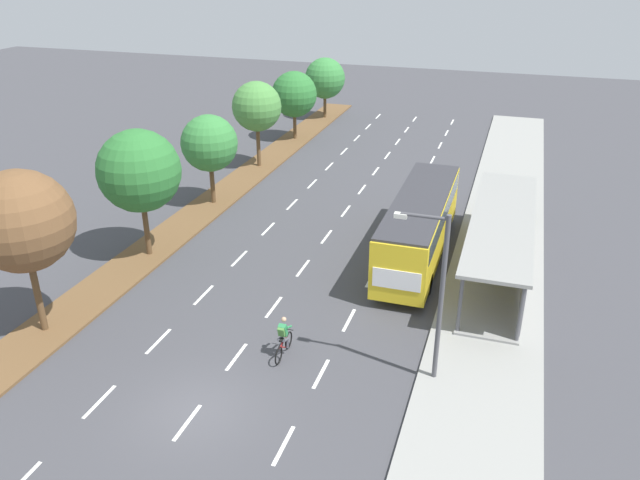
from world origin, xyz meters
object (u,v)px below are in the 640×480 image
cyclist (283,339)px  median_tree_farthest (325,78)px  bus_shelter (506,240)px  median_tree_fifth (294,94)px  streetlight (437,288)px  bus (419,221)px  median_tree_nearest (21,221)px  median_tree_third (209,143)px  median_tree_second (139,171)px  median_tree_fourth (257,107)px

cyclist → median_tree_farthest: 37.90m
bus_shelter → median_tree_farthest: median_tree_farthest is taller
median_tree_fifth → streetlight: 32.61m
cyclist → streetlight: size_ratio=0.28×
bus → median_tree_nearest: median_tree_nearest is taller
median_tree_farthest → cyclist: bearing=-74.9°
bus → median_tree_third: 14.05m
cyclist → median_tree_nearest: size_ratio=0.26×
median_tree_farthest → median_tree_nearest: bearing=-90.5°
median_tree_nearest → median_tree_fifth: median_tree_nearest is taller
median_tree_third → streetlight: bearing=-40.6°
bus → median_tree_third: (-13.46, 3.59, 1.85)m
bus → median_tree_second: size_ratio=1.71×
median_tree_nearest → median_tree_second: bearing=87.7°
bus_shelter → median_tree_fourth: 21.51m
median_tree_nearest → median_tree_second: (0.30, 7.59, -0.39)m
bus_shelter → cyclist: (-7.79, -9.62, -1.08)m
median_tree_third → bus_shelter: bearing=-13.0°
median_tree_nearest → median_tree_third: (0.20, 15.18, -1.11)m
median_tree_third → median_tree_fifth: median_tree_third is taller
streetlight → bus: bearing=102.5°
cyclist → median_tree_fourth: median_tree_fourth is taller
median_tree_farthest → streetlight: streetlight is taller
streetlight → median_tree_nearest: bearing=-173.5°
bus_shelter → median_tree_fourth: median_tree_fourth is taller
median_tree_second → bus: bearing=16.7°
median_tree_nearest → median_tree_third: 15.22m
cyclist → median_tree_second: size_ratio=0.28×
median_tree_fifth → median_tree_farthest: 7.59m
bus_shelter → median_tree_second: median_tree_second is taller
median_tree_nearest → median_tree_farthest: median_tree_nearest is taller
median_tree_nearest → median_tree_fourth: median_tree_nearest is taller
bus_shelter → median_tree_third: 18.32m
median_tree_fifth → median_tree_farthest: bearing=88.3°
bus_shelter → median_tree_second: bearing=-168.8°
bus_shelter → median_tree_nearest: size_ratio=1.87×
median_tree_fourth → streetlight: size_ratio=0.94×
streetlight → cyclist: bearing=-176.7°
bus_shelter → median_tree_third: size_ratio=2.36×
bus → median_tree_nearest: size_ratio=1.63×
median_tree_third → median_tree_farthest: size_ratio=1.01×
bus → cyclist: (-3.51, -10.12, -1.28)m
median_tree_fifth → median_tree_farthest: size_ratio=1.01×
bus → median_tree_fifth: 23.23m
cyclist → median_tree_fourth: 23.85m
median_tree_second → median_tree_fourth: (-0.24, 15.18, -0.18)m
bus → median_tree_third: bearing=165.1°
median_tree_fifth → bus: bearing=-54.1°
bus_shelter → median_tree_fifth: size_ratio=2.36×
cyclist → median_tree_second: 12.21m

